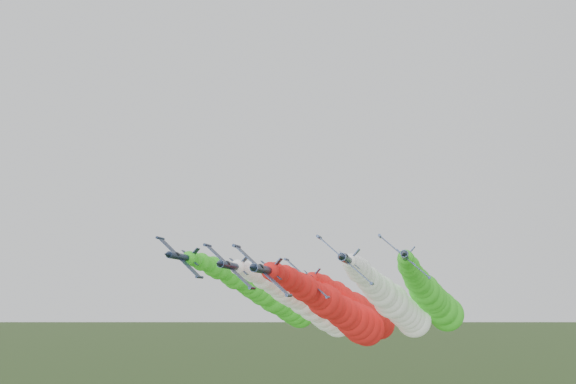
# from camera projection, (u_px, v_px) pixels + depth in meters

# --- Properties ---
(jet_lead) EXTENTS (16.09, 66.27, 17.28)m
(jet_lead) POSITION_uv_depth(u_px,v_px,m) (343.00, 313.00, 111.52)
(jet_lead) COLOR #111C35
(jet_lead) RESTS_ON ground
(jet_inner_left) EXTENTS (15.98, 66.17, 17.18)m
(jet_inner_left) POSITION_uv_depth(u_px,v_px,m) (312.00, 305.00, 121.32)
(jet_inner_left) COLOR #111C35
(jet_inner_left) RESTS_ON ground
(jet_inner_right) EXTENTS (16.06, 66.25, 17.26)m
(jet_inner_right) POSITION_uv_depth(u_px,v_px,m) (394.00, 303.00, 113.95)
(jet_inner_right) COLOR #111C35
(jet_inner_right) RESTS_ON ground
(jet_outer_left) EXTENTS (16.12, 66.30, 17.31)m
(jet_outer_left) POSITION_uv_depth(u_px,v_px,m) (273.00, 297.00, 129.57)
(jet_outer_left) COLOR #111C35
(jet_outer_left) RESTS_ON ground
(jet_outer_right) EXTENTS (16.31, 66.50, 17.51)m
(jet_outer_right) POSITION_uv_depth(u_px,v_px,m) (433.00, 299.00, 123.38)
(jet_outer_right) COLOR #111C35
(jet_outer_right) RESTS_ON ground
(jet_trail) EXTENTS (16.07, 66.25, 17.26)m
(jet_trail) POSITION_uv_depth(u_px,v_px,m) (362.00, 311.00, 134.29)
(jet_trail) COLOR #111C35
(jet_trail) RESTS_ON ground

